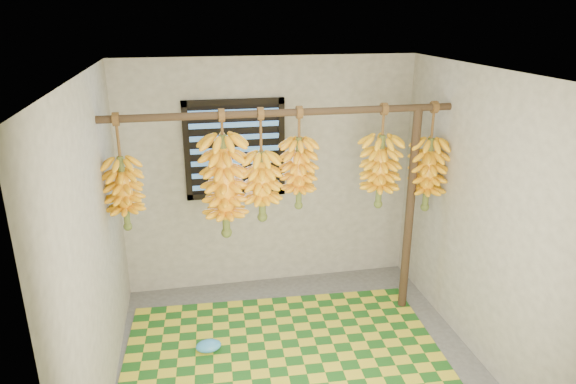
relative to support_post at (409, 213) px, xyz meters
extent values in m
cube|color=#4E4E4E|center=(-1.20, -0.70, -1.00)|extent=(3.00, 3.00, 0.01)
cube|color=silver|center=(-1.20, -0.70, 1.40)|extent=(3.00, 3.00, 0.01)
cube|color=gray|center=(-1.20, 0.80, 0.20)|extent=(3.00, 0.01, 2.40)
cube|color=gray|center=(-2.71, -0.70, 0.20)|extent=(0.01, 3.00, 2.40)
cube|color=gray|center=(0.30, -0.70, 0.20)|extent=(0.01, 3.00, 2.40)
cube|color=black|center=(-1.55, 0.78, 0.50)|extent=(1.00, 0.04, 1.00)
cylinder|color=#3A271B|center=(-1.20, 0.00, 1.00)|extent=(3.00, 0.06, 0.06)
cylinder|color=#3A271B|center=(0.00, 0.00, 0.00)|extent=(0.08, 0.08, 2.00)
cube|color=#1B5619|center=(-1.32, -0.70, -0.99)|extent=(2.83, 2.31, 0.01)
ellipsoid|color=#3A94D8|center=(-1.95, -0.36, -0.94)|extent=(0.24, 0.18, 0.09)
cylinder|color=brown|center=(-2.55, 0.00, 0.85)|extent=(0.02, 0.02, 0.36)
cylinder|color=#4C5923|center=(-2.55, 0.00, 0.40)|extent=(0.05, 0.05, 0.59)
cylinder|color=brown|center=(-1.72, 0.00, 0.92)|extent=(0.02, 0.02, 0.22)
cylinder|color=#4C5923|center=(-1.72, 0.00, 0.41)|extent=(0.07, 0.07, 0.86)
cylinder|color=brown|center=(-1.40, 0.00, 0.84)|extent=(0.02, 0.02, 0.38)
cylinder|color=#4C5923|center=(-1.40, 0.00, 0.39)|extent=(0.06, 0.06, 0.58)
cylinder|color=brown|center=(-1.07, 0.00, 0.89)|extent=(0.02, 0.02, 0.28)
cylinder|color=#4C5923|center=(-1.07, 0.00, 0.48)|extent=(0.05, 0.05, 0.60)
cylinder|color=brown|center=(-0.32, 0.00, 0.88)|extent=(0.02, 0.02, 0.29)
cylinder|color=#4C5923|center=(-0.32, 0.00, 0.45)|extent=(0.06, 0.06, 0.63)
cylinder|color=brown|center=(0.15, 0.00, 0.86)|extent=(0.02, 0.02, 0.34)
cylinder|color=#4C5923|center=(0.15, 0.00, 0.40)|extent=(0.06, 0.06, 0.65)
camera|label=1|loc=(-2.01, -4.17, 1.80)|focal=32.00mm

